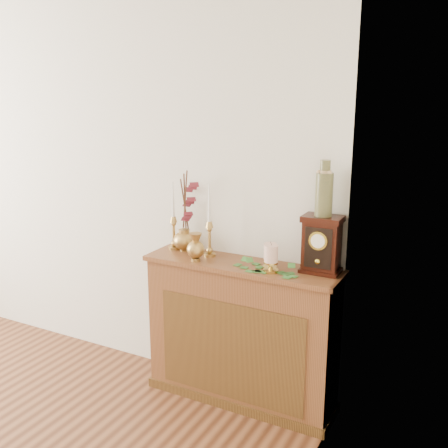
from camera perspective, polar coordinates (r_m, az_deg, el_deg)
The scene contains 10 objects.
console_shelf at distance 3.39m, azimuth 1.84°, elevation -12.19°, with size 1.24×0.34×0.93m.
candlestick_left at distance 3.46m, azimuth -5.50°, elevation -0.37°, with size 0.08×0.08×0.45m.
candlestick_center at distance 3.30m, azimuth -1.60°, elevation -1.00°, with size 0.08×0.08×0.46m.
bud_vase at distance 3.22m, azimuth -3.11°, elevation -2.56°, with size 0.11×0.11×0.18m.
ginger_jar at distance 3.42m, azimuth -3.86°, elevation 1.10°, with size 0.22×0.24×0.54m.
pillar_candle_left at distance 3.09m, azimuth 5.04°, elevation -3.35°, with size 0.09×0.09×0.17m.
pillar_candle_right at distance 3.03m, azimuth 5.15°, elevation -3.62°, with size 0.09×0.09×0.17m.
ivy_garland at distance 3.07m, azimuth 4.29°, elevation -4.90°, with size 0.39×0.15×0.08m.
mantel_clock at distance 3.05m, azimuth 10.56°, elevation -2.26°, with size 0.22×0.16×0.33m.
ceramic_vase at distance 2.98m, azimuth 10.85°, elevation 3.52°, with size 0.10×0.10×0.32m.
Camera 1 is at (2.72, -0.64, 1.94)m, focal length 42.00 mm.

